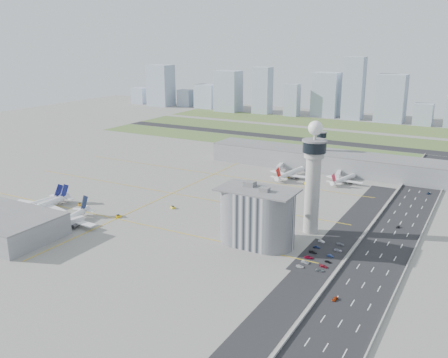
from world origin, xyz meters
The scene contains 60 objects.
ground centered at (0.00, 0.00, 0.00)m, with size 1000.00×1000.00×0.00m, color gray.
grass_strip_0 centered at (-20.00, 225.00, 0.04)m, with size 480.00×50.00×0.08m, color #496A32.
grass_strip_1 centered at (-20.00, 300.00, 0.04)m, with size 480.00×60.00×0.08m, color #4C632F.
grass_strip_2 centered at (-20.00, 380.00, 0.04)m, with size 480.00×70.00×0.08m, color #536A32.
runway centered at (-20.00, 262.00, 0.06)m, with size 480.00×22.00×0.10m, color black.
highway centered at (115.00, 0.00, 0.05)m, with size 28.00×500.00×0.10m, color black.
barrier_left centered at (101.00, 0.00, 0.60)m, with size 0.60×500.00×1.20m, color #9E9E99.
barrier_right centered at (129.00, 0.00, 0.60)m, with size 0.60×500.00×1.20m, color #9E9E99.
landside_road centered at (90.00, -10.00, 0.04)m, with size 18.00×260.00×0.08m, color black.
parking_lot centered at (88.00, -22.00, 0.05)m, with size 20.00×44.00×0.10m, color black.
taxiway_line_h_0 centered at (-40.00, -30.00, 0.01)m, with size 260.00×0.60×0.01m, color yellow.
taxiway_line_h_1 centered at (-40.00, 30.00, 0.01)m, with size 260.00×0.60×0.01m, color yellow.
taxiway_line_h_2 centered at (-40.00, 90.00, 0.01)m, with size 260.00×0.60×0.01m, color yellow.
taxiway_line_v centered at (-40.00, 30.00, 0.01)m, with size 0.60×260.00×0.01m, color yellow.
control_tower centered at (72.00, 8.00, 35.04)m, with size 14.00×14.00×64.50m.
secondary_tower centered at (30.00, 150.00, 18.80)m, with size 8.60×8.60×31.90m.
admin_building centered at (51.99, -22.00, 15.30)m, with size 42.00×24.00×33.50m.
terminal_pier centered at (40.00, 148.00, 7.90)m, with size 210.00×32.00×15.80m.
airplane_near_a centered at (-97.85, -42.80, 6.17)m, with size 44.10×37.48×12.35m, color white, non-canonical shape.
airplane_near_b centered at (-90.37, -42.71, 6.38)m, with size 45.59×38.75×12.76m, color white, non-canonical shape.
airplane_near_c centered at (-56.80, -54.86, 6.44)m, with size 45.98×39.08×12.87m, color white, non-canonical shape.
airplane_far_a centered at (18.29, 110.92, 5.95)m, with size 42.47×36.10×11.89m, color white, non-canonical shape.
airplane_far_b centered at (60.38, 117.85, 5.13)m, with size 36.68×31.17×10.27m, color white, non-canonical shape.
jet_bridge_near_1 centered at (-83.00, -61.00, 2.85)m, with size 14.00×3.00×5.70m, color silver, non-canonical shape.
jet_bridge_near_2 centered at (-53.00, -61.00, 2.85)m, with size 14.00×3.00×5.70m, color silver, non-canonical shape.
jet_bridge_far_0 centered at (2.00, 132.00, 2.85)m, with size 14.00×3.00×5.70m, color silver, non-canonical shape.
jet_bridge_far_1 centered at (52.00, 132.00, 2.85)m, with size 14.00×3.00×5.70m, color silver, non-canonical shape.
tug_0 centered at (-95.89, -48.19, 0.87)m, with size 2.06×3.00×1.74m, color #D2C100, non-canonical shape.
tug_1 centered at (-78.25, -22.12, 0.99)m, with size 2.34×3.41×1.98m, color orange, non-canonical shape.
tug_2 centered at (-40.69, -27.54, 0.92)m, with size 2.18×3.17×1.84m, color yellow, non-canonical shape.
tug_3 centered at (-20.66, 3.06, 0.89)m, with size 2.10×3.05×1.77m, color yellow, non-canonical shape.
tug_4 centered at (16.84, 107.10, 1.07)m, with size 2.52×3.67×2.13m, color gold, non-canonical shape.
tug_5 centered at (36.40, 98.64, 1.05)m, with size 2.48×3.61×2.10m, color yellow, non-canonical shape.
car_lot_0 centered at (83.41, -38.69, 0.66)m, with size 1.55×3.86×1.32m, color silver.
car_lot_1 centered at (83.97, -33.11, 0.65)m, with size 1.38×3.97×1.31m, color gray.
car_lot_2 centered at (83.71, -26.95, 0.62)m, with size 2.06×4.47×1.24m, color maroon.
car_lot_3 centered at (83.42, -19.46, 0.63)m, with size 1.77×4.34×1.26m, color black.
car_lot_4 centered at (82.90, -12.38, 0.64)m, with size 1.52×3.77×1.28m, color navy.
car_lot_5 centered at (82.62, -3.66, 0.60)m, with size 1.27×3.65×1.20m, color silver.
car_lot_6 centered at (93.34, -38.10, 0.57)m, with size 1.89×4.09×1.14m, color slate.
car_lot_7 centered at (93.50, -33.06, 0.61)m, with size 1.71×4.20×1.22m, color maroon.
car_lot_8 centered at (93.74, -26.89, 0.56)m, with size 1.31×3.27×1.11m, color black.
car_lot_9 centered at (92.61, -19.79, 0.58)m, with size 1.22×3.50×1.15m, color navy.
car_lot_10 centered at (94.02, -10.98, 0.58)m, with size 1.94×4.21×1.17m, color #B9B7CB.
car_lot_11 centered at (92.80, -2.54, 0.60)m, with size 1.68×4.13×1.20m, color gray.
car_hw_0 centered at (107.74, -61.23, 0.64)m, with size 1.52×3.78×1.29m, color #9F2C09.
car_hw_1 centered at (114.98, 39.05, 0.56)m, with size 1.19×3.40×1.12m, color black.
car_hw_2 centered at (121.37, 117.87, 0.56)m, with size 1.85×4.02×1.12m, color #182B4C.
car_hw_4 centered at (107.76, 182.26, 0.55)m, with size 1.29×3.22×1.10m, color #989898.
skyline_bldg_0 centered at (-377.77, 421.70, 13.25)m, with size 24.05×19.24×26.50m, color #9EADC1.
skyline_bldg_1 centered at (-331.22, 417.61, 32.80)m, with size 37.63×30.10×65.60m, color #9EADC1.
skyline_bldg_2 centered at (-291.25, 430.16, 13.39)m, with size 22.81×18.25×26.79m, color #9EADC1.
skyline_bldg_3 centered at (-252.58, 431.35, 18.47)m, with size 32.30×25.84×36.93m, color #9EADC1.
skyline_bldg_4 centered at (-204.47, 415.19, 30.18)m, with size 35.81×28.65×60.36m, color #9EADC1.
skyline_bldg_5 centered at (-150.11, 419.66, 33.44)m, with size 25.49×20.39×66.89m, color #9EADC1.
skyline_bldg_6 centered at (-102.68, 417.90, 22.60)m, with size 20.04×16.03×45.20m, color #9EADC1.
skyline_bldg_7 centered at (-59.44, 436.89, 30.61)m, with size 35.76×28.61×61.22m, color #9EADC1.
skyline_bldg_8 centered at (-19.42, 431.56, 41.69)m, with size 26.33×21.06×83.39m, color #9EADC1.
skyline_bldg_9 centered at (30.27, 432.32, 31.06)m, with size 36.96×29.57×62.11m, color #9EADC1.
skyline_bldg_10 centered at (73.27, 423.68, 13.87)m, with size 23.01×18.41×27.75m, color #9EADC1.
Camera 1 is at (159.00, -250.44, 107.82)m, focal length 40.00 mm.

